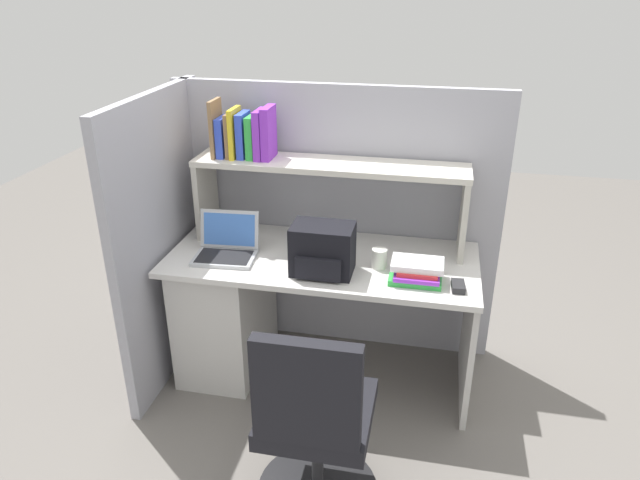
# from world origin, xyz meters

# --- Properties ---
(ground_plane) EXTENTS (8.00, 8.00, 0.00)m
(ground_plane) POSITION_xyz_m (0.00, 0.00, 0.00)
(ground_plane) COLOR slate
(desk) EXTENTS (1.60, 0.70, 0.73)m
(desk) POSITION_xyz_m (-0.39, 0.00, 0.40)
(desk) COLOR silver
(desk) RESTS_ON ground_plane
(cubicle_partition_rear) EXTENTS (1.84, 0.05, 1.55)m
(cubicle_partition_rear) POSITION_xyz_m (0.00, 0.38, 0.78)
(cubicle_partition_rear) COLOR #9E9EA8
(cubicle_partition_rear) RESTS_ON ground_plane
(cubicle_partition_left) EXTENTS (0.05, 1.06, 1.55)m
(cubicle_partition_left) POSITION_xyz_m (-0.85, -0.05, 0.78)
(cubicle_partition_left) COLOR #9E9EA8
(cubicle_partition_left) RESTS_ON ground_plane
(overhead_hutch) EXTENTS (1.44, 0.28, 0.45)m
(overhead_hutch) POSITION_xyz_m (0.00, 0.20, 1.08)
(overhead_hutch) COLOR #BCB7AC
(overhead_hutch) RESTS_ON desk
(reference_books_on_shelf) EXTENTS (0.31, 0.18, 0.30)m
(reference_books_on_shelf) POSITION_xyz_m (-0.45, 0.20, 1.30)
(reference_books_on_shelf) COLOR olive
(reference_books_on_shelf) RESTS_ON overhead_hutch
(laptop) EXTENTS (0.33, 0.28, 0.22)m
(laptop) POSITION_xyz_m (-0.49, -0.09, 0.78)
(laptop) COLOR #B7BABF
(laptop) RESTS_ON desk
(backpack) EXTENTS (0.30, 0.23, 0.25)m
(backpack) POSITION_xyz_m (0.04, -0.16, 0.85)
(backpack) COLOR black
(backpack) RESTS_ON desk
(computer_mouse) EXTENTS (0.07, 0.11, 0.03)m
(computer_mouse) POSITION_xyz_m (0.69, -0.20, 0.75)
(computer_mouse) COLOR #262628
(computer_mouse) RESTS_ON desk
(paper_cup) EXTENTS (0.08, 0.08, 0.10)m
(paper_cup) POSITION_xyz_m (0.30, -0.06, 0.78)
(paper_cup) COLOR white
(paper_cup) RESTS_ON desk
(desk_book_stack) EXTENTS (0.25, 0.18, 0.10)m
(desk_book_stack) POSITION_xyz_m (0.49, -0.16, 0.78)
(desk_book_stack) COLOR green
(desk_book_stack) RESTS_ON desk
(office_chair) EXTENTS (0.52, 0.52, 0.93)m
(office_chair) POSITION_xyz_m (0.16, -0.90, 0.39)
(office_chair) COLOR black
(office_chair) RESTS_ON ground_plane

